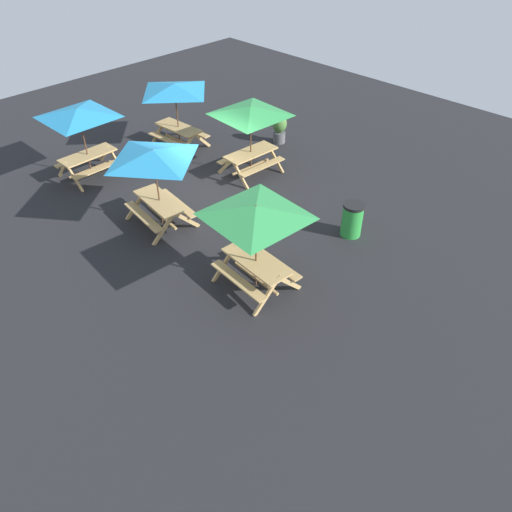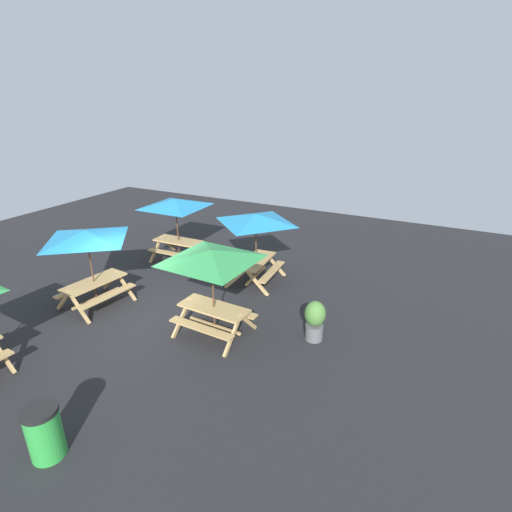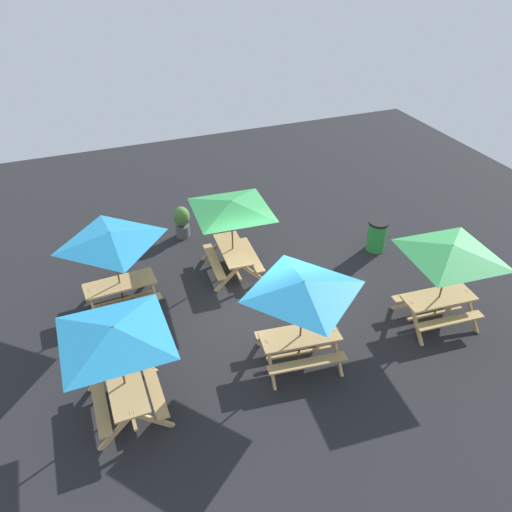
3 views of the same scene
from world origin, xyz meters
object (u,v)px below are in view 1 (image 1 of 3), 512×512
Objects in this scene: picnic_table_4 at (251,116)px; potted_plant_0 at (280,128)px; trash_bin_green at (352,219)px; picnic_table_3 at (79,118)px; picnic_table_2 at (175,93)px; picnic_table_1 at (256,217)px; picnic_table_0 at (154,160)px.

potted_plant_0 is (0.89, -2.35, -1.42)m from picnic_table_4.
trash_bin_green is (-4.44, 0.52, -1.49)m from picnic_table_4.
picnic_table_3 reaches higher than potted_plant_0.
potted_plant_0 is at bearing 155.27° from picnic_table_3.
potted_plant_0 is at bearing -133.38° from picnic_table_2.
picnic_table_2 is at bearing -20.74° from picnic_table_1.
picnic_table_3 is 8.83m from trash_bin_green.
trash_bin_green is at bearing -134.34° from picnic_table_0.
picnic_table_0 is 0.83× the size of picnic_table_1.
picnic_table_1 and picnic_table_3 have the same top height.
picnic_table_3 is at bearing 4.14° from picnic_table_1.
picnic_table_3 is at bearing 66.17° from potted_plant_0.
picnic_table_1 is at bearing 49.74° from picnic_table_4.
potted_plant_0 is at bearing -46.97° from picnic_table_1.
picnic_table_4 reaches higher than trash_bin_green.
picnic_table_4 is 2.69× the size of potted_plant_0.
picnic_table_0 is 2.38× the size of trash_bin_green.
picnic_table_1 is at bearing 151.18° from picnic_table_2.
potted_plant_0 is at bearing -155.97° from picnic_table_4.
picnic_table_0 is 0.83× the size of picnic_table_4.
trash_bin_green is 6.05m from potted_plant_0.
picnic_table_0 is 3.89m from picnic_table_3.
picnic_table_1 is at bearing 128.53° from potted_plant_0.
picnic_table_4 is 2.89m from potted_plant_0.
picnic_table_3 reaches higher than trash_bin_green.
trash_bin_green is (-8.06, -3.30, -1.49)m from picnic_table_3.
potted_plant_0 is (5.33, -2.87, 0.07)m from trash_bin_green.
picnic_table_3 is 1.00× the size of picnic_table_4.
picnic_table_2 is at bearing -78.99° from picnic_table_4.
picnic_table_4 is (-3.62, -3.82, 0.00)m from picnic_table_3.
picnic_table_1 is at bearing 83.57° from trash_bin_green.
picnic_table_1 is 2.68× the size of potted_plant_0.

